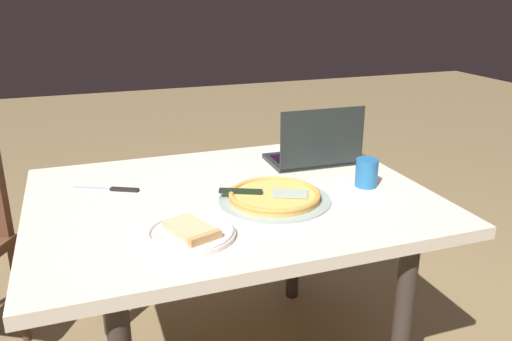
# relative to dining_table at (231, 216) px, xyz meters

# --- Properties ---
(dining_table) EXTENTS (1.31, 0.99, 0.74)m
(dining_table) POSITION_rel_dining_table_xyz_m (0.00, 0.00, 0.00)
(dining_table) COLOR beige
(dining_table) RESTS_ON ground_plane
(laptop) EXTENTS (0.34, 0.22, 0.24)m
(laptop) POSITION_rel_dining_table_xyz_m (-0.40, -0.20, 0.13)
(laptop) COLOR #212726
(laptop) RESTS_ON dining_table
(pizza_plate) EXTENTS (0.25, 0.25, 0.04)m
(pizza_plate) POSITION_rel_dining_table_xyz_m (0.20, 0.26, 0.09)
(pizza_plate) COLOR silver
(pizza_plate) RESTS_ON dining_table
(pizza_tray) EXTENTS (0.37, 0.37, 0.03)m
(pizza_tray) POSITION_rel_dining_table_xyz_m (-0.12, 0.10, 0.09)
(pizza_tray) COLOR #96A7A2
(pizza_tray) RESTS_ON dining_table
(table_knife) EXTENTS (0.22, 0.13, 0.01)m
(table_knife) POSITION_rel_dining_table_xyz_m (0.37, -0.18, 0.08)
(table_knife) COLOR silver
(table_knife) RESTS_ON dining_table
(drink_cup) EXTENTS (0.08, 0.08, 0.10)m
(drink_cup) POSITION_rel_dining_table_xyz_m (-0.47, 0.08, 0.13)
(drink_cup) COLOR #246BAC
(drink_cup) RESTS_ON dining_table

